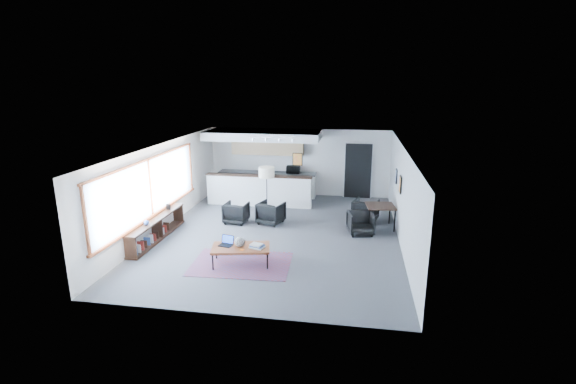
% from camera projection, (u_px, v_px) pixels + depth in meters
% --- Properties ---
extents(room, '(7.02, 9.02, 2.62)m').
position_uv_depth(room, '(277.00, 191.00, 12.02)').
color(room, '#4B4B4E').
rests_on(room, ground).
extents(window, '(0.10, 5.95, 1.66)m').
position_uv_depth(window, '(150.00, 189.00, 11.66)').
color(window, '#8CBFFF').
rests_on(window, room).
extents(console, '(0.35, 3.00, 0.80)m').
position_uv_depth(console, '(156.00, 229.00, 11.79)').
color(console, black).
rests_on(console, floor).
extents(kitchenette, '(4.20, 1.96, 2.60)m').
position_uv_depth(kitchenette, '(265.00, 163.00, 15.72)').
color(kitchenette, white).
rests_on(kitchenette, floor).
extents(doorway, '(1.10, 0.12, 2.15)m').
position_uv_depth(doorway, '(358.00, 170.00, 15.93)').
color(doorway, black).
rests_on(doorway, room).
extents(track_light, '(1.60, 0.07, 0.15)m').
position_uv_depth(track_light, '(272.00, 138.00, 13.89)').
color(track_light, silver).
rests_on(track_light, room).
extents(wall_art_lower, '(0.03, 0.38, 0.48)m').
position_uv_depth(wall_art_lower, '(400.00, 184.00, 11.79)').
color(wall_art_lower, black).
rests_on(wall_art_lower, room).
extents(wall_art_upper, '(0.03, 0.34, 0.44)m').
position_uv_depth(wall_art_upper, '(396.00, 176.00, 13.04)').
color(wall_art_upper, black).
rests_on(wall_art_upper, room).
extents(kilim_rug, '(2.49, 1.76, 0.01)m').
position_uv_depth(kilim_rug, '(241.00, 264.00, 10.33)').
color(kilim_rug, '#5D3249').
rests_on(kilim_rug, floor).
extents(coffee_table, '(1.53, 1.03, 0.46)m').
position_uv_depth(coffee_table, '(241.00, 248.00, 10.22)').
color(coffee_table, brown).
rests_on(coffee_table, floor).
extents(laptop, '(0.37, 0.33, 0.23)m').
position_uv_depth(laptop, '(227.00, 242.00, 10.31)').
color(laptop, black).
rests_on(laptop, coffee_table).
extents(ceramic_pot, '(0.25, 0.25, 0.25)m').
position_uv_depth(ceramic_pot, '(240.00, 242.00, 10.18)').
color(ceramic_pot, gray).
rests_on(ceramic_pot, coffee_table).
extents(book_stack, '(0.39, 0.35, 0.10)m').
position_uv_depth(book_stack, '(257.00, 246.00, 10.14)').
color(book_stack, silver).
rests_on(book_stack, coffee_table).
extents(coaster, '(0.10, 0.10, 0.01)m').
position_uv_depth(coaster, '(242.00, 250.00, 10.02)').
color(coaster, '#E5590C').
rests_on(coaster, coffee_table).
extents(armchair_left, '(0.75, 0.71, 0.72)m').
position_uv_depth(armchair_left, '(236.00, 212.00, 13.24)').
color(armchair_left, black).
rests_on(armchair_left, floor).
extents(armchair_right, '(0.90, 0.87, 0.76)m').
position_uv_depth(armchair_right, '(271.00, 212.00, 13.18)').
color(armchair_right, black).
rests_on(armchair_right, floor).
extents(floor_lamp, '(0.51, 0.51, 1.75)m').
position_uv_depth(floor_lamp, '(267.00, 174.00, 13.20)').
color(floor_lamp, black).
rests_on(floor_lamp, floor).
extents(dining_table, '(0.94, 0.94, 0.71)m').
position_uv_depth(dining_table, '(380.00, 207.00, 12.73)').
color(dining_table, black).
rests_on(dining_table, floor).
extents(dining_chair_near, '(0.72, 0.69, 0.63)m').
position_uv_depth(dining_chair_near, '(361.00, 224.00, 12.26)').
color(dining_chair_near, black).
rests_on(dining_chair_near, floor).
extents(dining_chair_far, '(0.78, 0.75, 0.65)m').
position_uv_depth(dining_chair_far, '(365.00, 211.00, 13.45)').
color(dining_chair_far, black).
rests_on(dining_chair_far, floor).
extents(microwave, '(0.51, 0.29, 0.34)m').
position_uv_depth(microwave, '(293.00, 169.00, 16.05)').
color(microwave, black).
rests_on(microwave, kitchenette).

